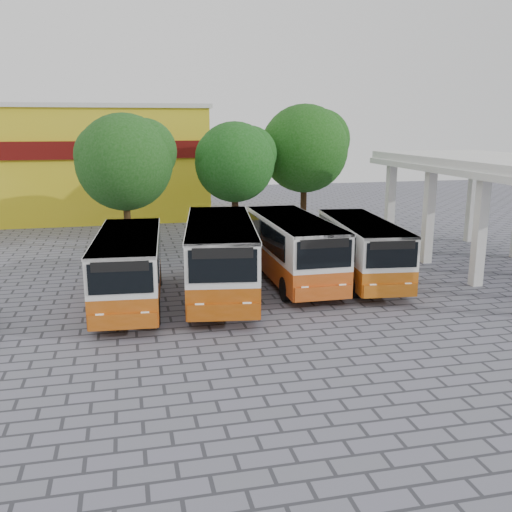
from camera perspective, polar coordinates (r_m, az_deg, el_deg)
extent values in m
plane|color=slate|center=(21.92, 6.41, -5.48)|extent=(90.00, 90.00, 0.00)
cube|color=silver|center=(33.84, 13.27, 5.19)|extent=(0.45, 0.45, 5.00)
cube|color=silver|center=(36.48, 20.80, 5.24)|extent=(0.45, 0.45, 5.00)
cube|color=silver|center=(29.41, 23.88, 8.58)|extent=(6.60, 15.60, 0.40)
cube|color=silver|center=(29.44, 23.82, 7.91)|extent=(6.80, 15.80, 0.30)
cube|color=gold|center=(45.84, -18.15, 8.78)|extent=(20.00, 10.00, 8.00)
cube|color=#590C0A|center=(40.71, -18.87, 9.95)|extent=(20.00, 0.20, 1.20)
cube|color=silver|center=(45.76, -18.53, 13.95)|extent=(20.40, 10.40, 0.30)
cube|color=#AE4C0C|center=(22.85, -12.50, -2.65)|extent=(2.87, 7.86, 1.01)
cube|color=silver|center=(22.56, -12.65, 0.32)|extent=(2.87, 7.86, 1.42)
cube|color=silver|center=(22.43, -12.73, 1.94)|extent=(2.92, 7.86, 0.12)
cube|color=black|center=(22.59, -15.63, 0.20)|extent=(0.52, 6.34, 1.01)
cube|color=black|center=(22.59, -9.67, 0.50)|extent=(0.52, 6.34, 1.01)
cube|color=black|center=(18.79, -12.52, -2.19)|extent=(2.07, 0.20, 1.01)
cube|color=black|center=(18.69, -12.59, -0.99)|extent=(1.83, 0.19, 0.33)
cylinder|color=black|center=(20.60, -15.26, -5.70)|extent=(0.27, 0.96, 0.96)
cylinder|color=black|center=(20.60, -9.45, -5.40)|extent=(0.27, 0.96, 0.96)
cylinder|color=black|center=(25.40, -14.88, -2.11)|extent=(0.27, 0.96, 0.96)
cylinder|color=black|center=(25.40, -10.19, -1.87)|extent=(0.27, 0.96, 0.96)
cube|color=#A74709|center=(23.47, -3.58, -1.70)|extent=(3.75, 8.83, 1.12)
cube|color=silver|center=(23.16, -3.62, 1.52)|extent=(3.75, 8.83, 1.57)
cube|color=silver|center=(23.03, -3.65, 3.28)|extent=(3.80, 8.84, 0.13)
cube|color=black|center=(22.99, -6.83, 1.40)|extent=(1.05, 6.99, 1.12)
cube|color=black|center=(23.40, -0.47, 1.71)|extent=(1.05, 6.99, 1.12)
cube|color=black|center=(19.03, -1.51, -0.96)|extent=(2.28, 0.38, 1.12)
cube|color=black|center=(18.93, -1.51, 0.35)|extent=(2.02, 0.35, 0.36)
cylinder|color=black|center=(20.79, -5.44, -4.95)|extent=(0.30, 1.07, 1.07)
cylinder|color=black|center=(21.19, 0.77, -4.53)|extent=(0.30, 1.07, 1.07)
cylinder|color=black|center=(26.10, -7.07, -1.24)|extent=(0.30, 1.07, 1.07)
cylinder|color=black|center=(26.42, -2.08, -0.97)|extent=(0.30, 1.07, 1.07)
cube|color=#B94811|center=(25.44, 3.72, -0.67)|extent=(2.41, 8.02, 1.05)
cube|color=silver|center=(25.17, 3.76, 2.12)|extent=(2.41, 8.02, 1.47)
cube|color=silver|center=(25.05, 3.79, 3.64)|extent=(2.46, 8.02, 0.12)
cube|color=black|center=(24.85, 1.06, 2.03)|extent=(0.06, 6.61, 1.05)
cube|color=black|center=(25.54, 6.39, 2.26)|extent=(0.06, 6.61, 1.05)
cube|color=black|center=(21.43, 6.85, 0.14)|extent=(2.15, 0.05, 1.05)
cube|color=black|center=(21.34, 6.88, 1.24)|extent=(1.90, 0.06, 0.34)
cylinder|color=black|center=(22.84, 2.97, -3.33)|extent=(0.28, 1.00, 1.00)
cylinder|color=black|center=(23.51, 8.06, -2.96)|extent=(0.28, 1.00, 1.00)
cylinder|color=black|center=(27.72, 0.03, -0.36)|extent=(0.28, 1.00, 1.00)
cylinder|color=black|center=(28.27, 4.31, -0.13)|extent=(0.28, 1.00, 1.00)
cube|color=#BB590D|center=(26.13, 10.48, -0.63)|extent=(3.04, 7.71, 0.99)
cube|color=silver|center=(25.88, 10.59, 1.92)|extent=(3.04, 7.71, 1.38)
cube|color=silver|center=(25.77, 10.65, 3.30)|extent=(3.08, 7.72, 0.11)
cube|color=black|center=(25.45, 8.22, 1.85)|extent=(0.71, 6.17, 0.99)
cube|color=black|center=(26.35, 12.88, 2.04)|extent=(0.71, 6.17, 0.99)
cube|color=black|center=(22.54, 14.38, 0.11)|extent=(2.01, 0.26, 0.99)
cube|color=black|center=(22.46, 14.44, 1.10)|extent=(1.78, 0.25, 0.32)
cylinder|color=black|center=(23.67, 10.51, -3.02)|extent=(0.26, 0.94, 0.94)
cylinder|color=black|center=(24.53, 14.87, -2.68)|extent=(0.26, 0.94, 0.94)
cylinder|color=black|center=(28.06, 6.58, -0.34)|extent=(0.26, 0.94, 0.94)
cylinder|color=black|center=(28.79, 10.39, -0.13)|extent=(0.26, 0.94, 0.94)
cylinder|color=#432F16|center=(32.62, -12.75, 3.65)|extent=(0.39, 0.39, 3.56)
sphere|color=#164910|center=(32.27, -13.03, 9.13)|extent=(5.28, 5.28, 5.28)
sphere|color=#164910|center=(32.56, -11.19, 10.18)|extent=(3.70, 3.70, 3.70)
sphere|color=#164910|center=(32.06, -14.74, 9.73)|extent=(3.43, 3.43, 3.43)
cylinder|color=#352415|center=(34.14, -2.10, 4.23)|extent=(0.40, 0.40, 3.38)
sphere|color=#114A0F|center=(33.80, -2.15, 9.37)|extent=(4.69, 4.69, 4.69)
sphere|color=#114A0F|center=(34.25, -0.68, 10.21)|extent=(3.28, 3.28, 3.28)
sphere|color=#114A0F|center=(33.44, -3.49, 9.91)|extent=(3.05, 3.05, 3.05)
cylinder|color=#362110|center=(37.65, 4.77, 5.41)|extent=(0.41, 0.41, 3.88)
sphere|color=#12470B|center=(37.35, 4.87, 10.66)|extent=(5.62, 5.62, 5.62)
sphere|color=#12470B|center=(37.97, 6.40, 11.51)|extent=(3.93, 3.93, 3.93)
sphere|color=#12470B|center=(36.85, 3.50, 11.30)|extent=(3.65, 3.65, 3.65)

